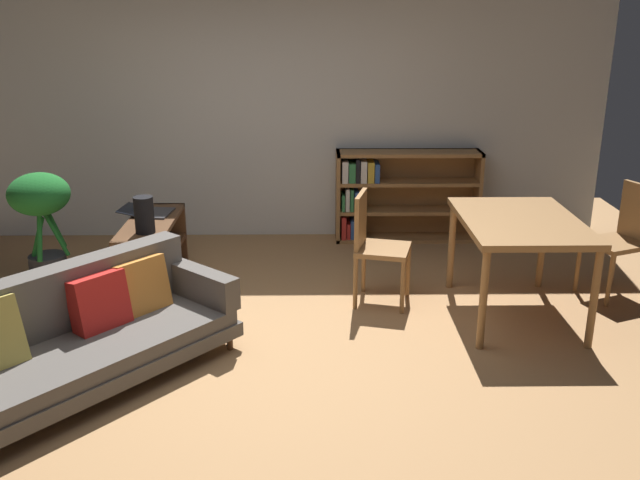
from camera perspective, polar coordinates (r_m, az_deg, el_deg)
name	(u,v)px	position (r m, az deg, el deg)	size (l,w,h in m)	color
ground_plane	(255,351)	(5.02, -5.36, -9.05)	(8.16, 8.16, 0.00)	#A87A4C
back_wall_panel	(270,106)	(7.21, -4.07, 10.83)	(6.80, 0.10, 2.70)	silver
fabric_couch	(79,333)	(4.77, -19.10, -7.19)	(1.89, 2.00, 0.73)	#56351E
media_console	(153,253)	(6.22, -13.49, -1.02)	(0.40, 1.14, 0.57)	#56351E
open_laptop	(149,212)	(6.35, -13.80, 2.25)	(0.47, 0.37, 0.06)	#333338
desk_speaker	(144,215)	(5.79, -14.16, 2.01)	(0.16, 0.16, 0.30)	black
potted_floor_plant	(41,210)	(6.48, -21.82, 2.33)	(0.52, 0.53, 0.97)	#333338
dining_table	(520,229)	(5.52, 15.99, 0.86)	(0.88, 1.24, 0.79)	olive
dining_chair_near	(624,235)	(6.30, 23.57, 0.37)	(0.55, 0.53, 0.94)	olive
dining_chair_far	(374,242)	(5.63, 4.45, -0.18)	(0.50, 0.49, 0.91)	olive
bookshelf	(396,195)	(7.25, 6.23, 3.70)	(1.47, 0.32, 0.93)	olive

